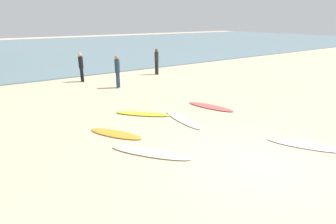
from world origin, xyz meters
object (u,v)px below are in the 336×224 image
surfboard_0 (116,134)px  beachgoer_near (81,66)px  surfboard_4 (143,114)px  surfboard_1 (211,107)px  surfboard_2 (182,119)px  surfboard_3 (305,145)px  beachgoer_mid (117,70)px  surfboard_5 (150,152)px  beachgoer_far (157,60)px

surfboard_0 → beachgoer_near: size_ratio=1.14×
surfboard_4 → beachgoer_near: beachgoer_near is taller
surfboard_1 → beachgoer_near: beachgoer_near is taller
surfboard_2 → surfboard_3: bearing=118.5°
beachgoer_mid → surfboard_4: bearing=32.1°
surfboard_5 → beachgoer_far: 12.10m
surfboard_5 → beachgoer_mid: size_ratio=1.36×
surfboard_4 → surfboard_5: surfboard_4 is taller
surfboard_0 → beachgoer_mid: bearing=-146.8°
surfboard_5 → beachgoer_far: bearing=-159.6°
surfboard_2 → surfboard_5: (-2.50, -1.71, 0.01)m
surfboard_1 → surfboard_5: (-4.51, -2.27, 0.00)m
surfboard_0 → surfboard_5: surfboard_5 is taller
surfboard_4 → beachgoer_mid: size_ratio=1.24×
beachgoer_mid → surfboard_3: bearing=54.3°
surfboard_3 → beachgoer_far: size_ratio=1.26×
surfboard_4 → beachgoer_mid: 5.09m
surfboard_0 → surfboard_3: size_ratio=0.89×
surfboard_1 → beachgoer_mid: (-1.77, 5.72, 0.99)m
surfboard_4 → surfboard_5: size_ratio=0.91×
surfboard_1 → surfboard_2: bearing=-2.0°
surfboard_3 → beachgoer_near: bearing=71.4°
surfboard_2 → surfboard_4: 1.72m
beachgoer_mid → beachgoer_far: size_ratio=1.02×
surfboard_0 → surfboard_5: bearing=66.4°
surfboard_2 → beachgoer_near: 9.11m
surfboard_1 → beachgoer_near: (-2.92, 8.46, 0.95)m
surfboard_1 → beachgoer_mid: 6.07m
surfboard_3 → surfboard_4: surfboard_4 is taller
surfboard_5 → beachgoer_near: size_ratio=1.41×
surfboard_1 → surfboard_5: surfboard_5 is taller
surfboard_0 → surfboard_2: size_ratio=0.85×
surfboard_0 → beachgoer_mid: (2.98, 6.13, 0.99)m
surfboard_4 → beachgoer_far: bearing=-170.8°
beachgoer_mid → beachgoer_far: 4.43m
beachgoer_far → surfboard_3: bearing=168.1°
beachgoer_mid → beachgoer_near: bearing=-111.2°
surfboard_2 → surfboard_5: size_ratio=0.95×
beachgoer_mid → surfboard_2: bearing=43.9°
surfboard_3 → surfboard_5: bearing=121.5°
surfboard_2 → surfboard_4: surfboard_4 is taller
surfboard_0 → surfboard_3: 6.10m
surfboard_3 → beachgoer_near: (-2.64, 13.03, 0.96)m
surfboard_3 → surfboard_0: bearing=107.1°
surfboard_4 → beachgoer_far: size_ratio=1.26×
surfboard_0 → surfboard_4: 2.19m
surfboard_1 → beachgoer_near: bearing=-88.5°
beachgoer_far → surfboard_5: bearing=145.7°
surfboard_4 → surfboard_0: bearing=-8.6°
surfboard_1 → surfboard_4: size_ratio=0.97×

